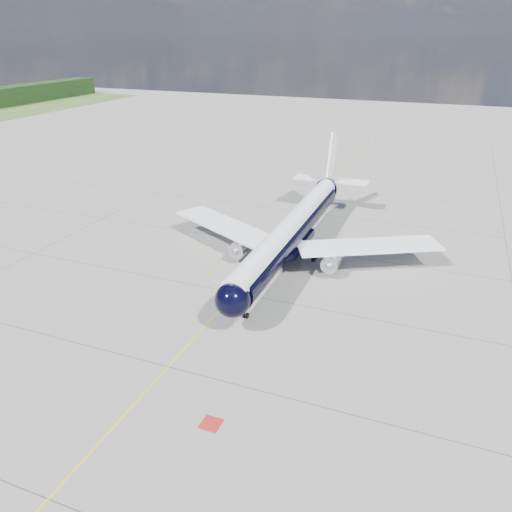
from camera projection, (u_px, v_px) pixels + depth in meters
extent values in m
plane|color=gray|center=(289.00, 233.00, 74.62)|extent=(320.00, 320.00, 0.00)
cube|color=#DEBF0B|center=(278.00, 245.00, 70.38)|extent=(0.16, 160.00, 0.01)
cube|color=maroon|center=(211.00, 424.00, 38.47)|extent=(1.60, 1.60, 0.01)
cylinder|color=black|center=(291.00, 233.00, 64.10)|extent=(3.88, 35.53, 3.55)
sphere|color=black|center=(233.00, 300.00, 48.23)|extent=(3.58, 3.58, 3.55)
cone|color=black|center=(331.00, 184.00, 82.52)|extent=(3.61, 6.57, 3.55)
cylinder|color=white|center=(291.00, 227.00, 63.74)|extent=(3.11, 37.39, 2.77)
cube|color=black|center=(232.00, 296.00, 47.86)|extent=(2.25, 1.14, 0.51)
cube|color=white|center=(226.00, 226.00, 68.86)|extent=(18.07, 12.42, 0.30)
cube|color=white|center=(369.00, 246.00, 62.42)|extent=(17.99, 12.67, 0.30)
cube|color=black|center=(290.00, 242.00, 64.64)|extent=(4.01, 9.38, 0.93)
cylinder|color=#B5B5BD|center=(242.00, 245.00, 65.30)|extent=(2.13, 4.32, 2.09)
cylinder|color=#B5B5BD|center=(333.00, 259.00, 61.31)|extent=(2.13, 4.32, 2.09)
sphere|color=gray|center=(236.00, 251.00, 63.63)|extent=(1.04, 1.04, 1.03)
sphere|color=gray|center=(329.00, 266.00, 59.64)|extent=(1.04, 1.04, 1.03)
cube|color=white|center=(242.00, 240.00, 65.17)|extent=(0.23, 2.99, 1.03)
cube|color=white|center=(334.00, 254.00, 61.18)|extent=(0.23, 2.99, 1.03)
cube|color=white|center=(332.00, 156.00, 80.16)|extent=(0.35, 5.93, 7.96)
cube|color=white|center=(331.00, 180.00, 82.21)|extent=(12.17, 3.10, 0.21)
cylinder|color=gray|center=(246.00, 308.00, 52.15)|extent=(0.17, 0.17, 1.96)
cylinder|color=black|center=(244.00, 315.00, 52.55)|extent=(0.17, 0.66, 0.65)
cylinder|color=black|center=(247.00, 316.00, 52.43)|extent=(0.17, 0.66, 0.65)
cylinder|color=gray|center=(272.00, 245.00, 67.37)|extent=(0.25, 0.25, 1.77)
cylinder|color=gray|center=(315.00, 251.00, 65.41)|extent=(0.25, 0.25, 1.77)
cylinder|color=black|center=(271.00, 251.00, 67.25)|extent=(0.43, 1.03, 1.03)
cylinder|color=black|center=(273.00, 248.00, 68.12)|extent=(0.43, 1.03, 1.03)
cylinder|color=black|center=(314.00, 258.00, 65.28)|extent=(0.43, 1.03, 1.03)
cylinder|color=black|center=(316.00, 255.00, 66.15)|extent=(0.43, 1.03, 1.03)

